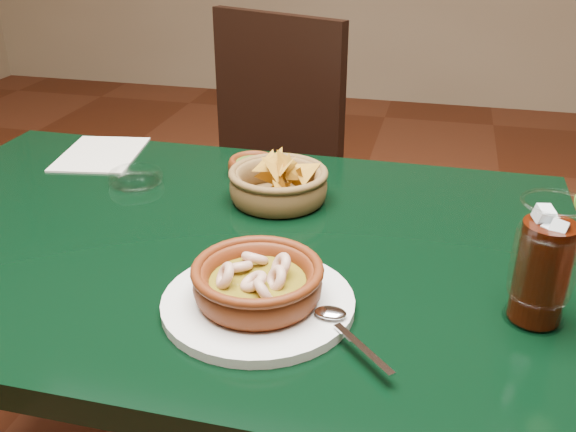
% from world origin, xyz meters
% --- Properties ---
extents(dining_table, '(1.20, 0.80, 0.75)m').
position_xyz_m(dining_table, '(0.00, 0.00, 0.65)').
color(dining_table, black).
rests_on(dining_table, ground).
extents(dining_chair, '(0.59, 0.59, 0.98)m').
position_xyz_m(dining_chair, '(-0.15, 0.71, 0.54)').
color(dining_chair, black).
rests_on(dining_chair, ground).
extents(shrimp_plate, '(0.32, 0.26, 0.08)m').
position_xyz_m(shrimp_plate, '(0.14, -0.18, 0.78)').
color(shrimp_plate, silver).
rests_on(shrimp_plate, dining_table).
extents(chip_basket, '(0.21, 0.21, 0.12)m').
position_xyz_m(chip_basket, '(0.08, 0.16, 0.78)').
color(chip_basket, brown).
rests_on(chip_basket, dining_table).
extents(guacamole_ramekin, '(0.12, 0.12, 0.04)m').
position_xyz_m(guacamole_ramekin, '(-0.00, 0.26, 0.77)').
color(guacamole_ramekin, '#4E1D09').
rests_on(guacamole_ramekin, dining_table).
extents(cola_drink, '(0.17, 0.17, 0.19)m').
position_xyz_m(cola_drink, '(0.50, -0.12, 0.83)').
color(cola_drink, white).
rests_on(cola_drink, dining_table).
extents(glass_ashtray, '(0.11, 0.11, 0.03)m').
position_xyz_m(glass_ashtray, '(-0.21, 0.17, 0.76)').
color(glass_ashtray, white).
rests_on(glass_ashtray, dining_table).
extents(paper_menu, '(0.19, 0.24, 0.00)m').
position_xyz_m(paper_menu, '(-0.35, 0.29, 0.75)').
color(paper_menu, beige).
rests_on(paper_menu, dining_table).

